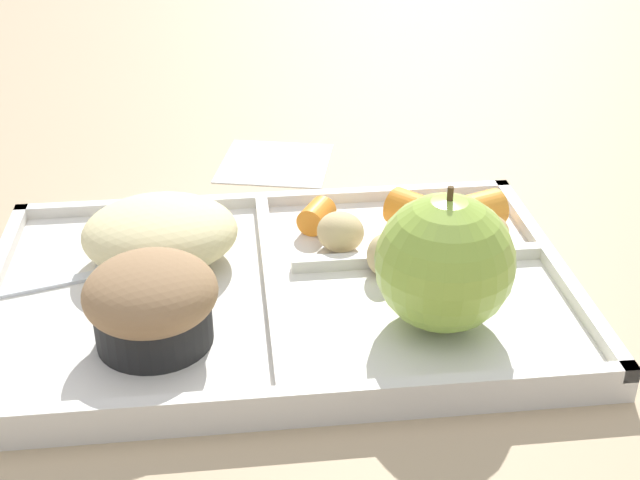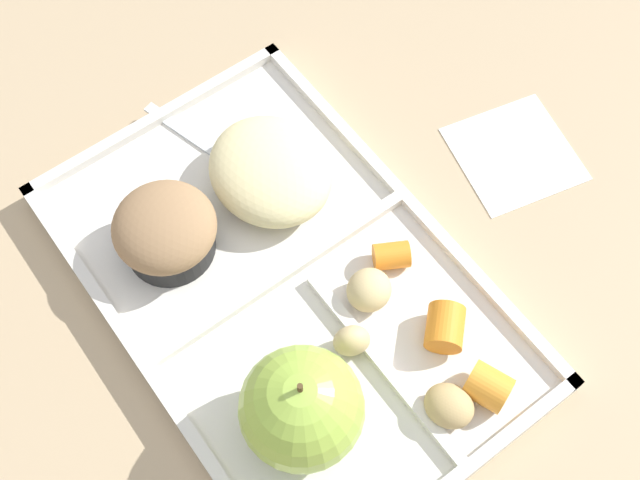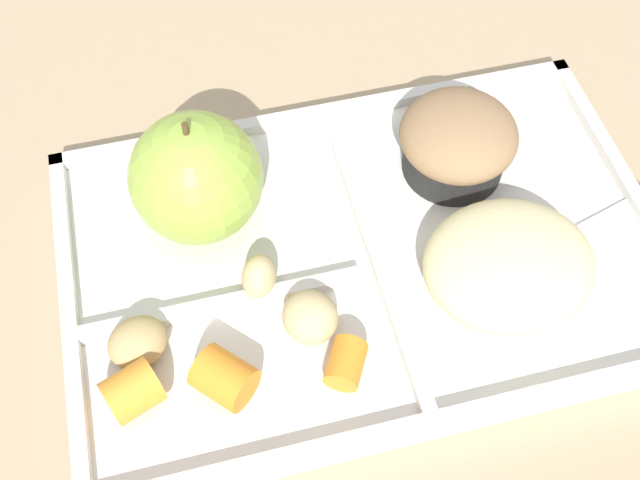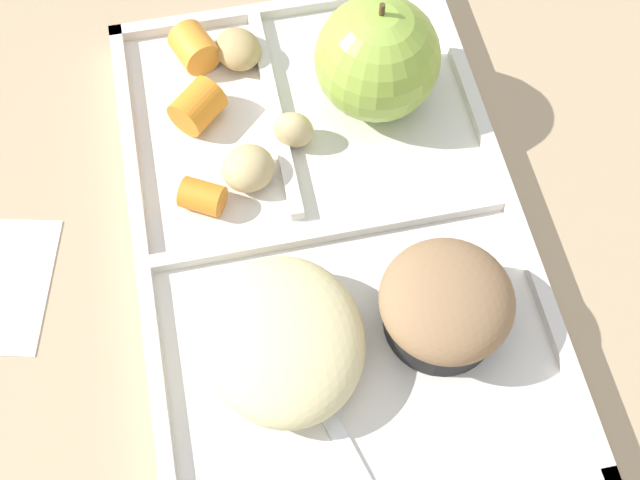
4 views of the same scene
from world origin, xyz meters
The scene contains 14 objects.
ground centered at (0.00, 0.00, 0.00)m, with size 6.00×6.00×0.00m, color tan.
lunch_tray centered at (0.00, 0.00, 0.01)m, with size 0.38×0.24×0.02m.
green_apple centered at (-0.09, 0.05, 0.06)m, with size 0.08×0.08×0.09m.
bran_muffin centered at (0.08, 0.05, 0.04)m, with size 0.08×0.08×0.05m.
carrot_slice_diagonal centered at (-0.10, -0.07, 0.03)m, with size 0.03×0.03×0.03m, color orange.
carrot_slice_large centered at (-0.03, -0.08, 0.02)m, with size 0.02×0.02×0.03m, color orange.
carrot_slice_back centered at (-0.15, -0.06, 0.03)m, with size 0.03×0.03×0.03m, color orange.
potato_chunk_wedge centered at (-0.15, -0.03, 0.03)m, with size 0.03×0.04×0.02m, color tan.
potato_chunk_large centered at (-0.07, -0.01, 0.03)m, with size 0.03×0.02×0.03m, color tan.
potato_chunk_corner centered at (-0.05, -0.04, 0.03)m, with size 0.03×0.03×0.03m, color tan.
egg_noodle_pile centered at (0.08, -0.04, 0.04)m, with size 0.10×0.09×0.04m, color beige.
meatball_center centered at (0.08, -0.04, 0.03)m, with size 0.04×0.04×0.04m, color brown.
meatball_back centered at (0.07, -0.02, 0.03)m, with size 0.03×0.03×0.03m, color brown.
plastic_fork centered at (0.12, -0.02, 0.02)m, with size 0.14×0.05×0.00m.
Camera 3 is at (-0.09, -0.25, 0.43)m, focal length 43.28 mm.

